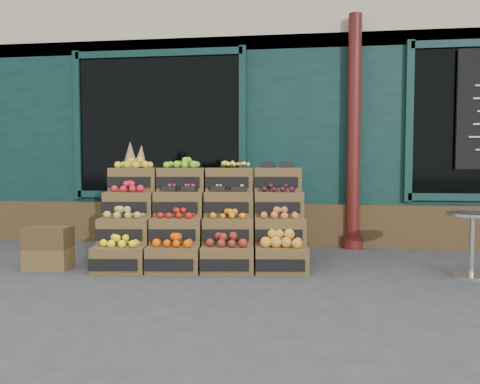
# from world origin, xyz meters

# --- Properties ---
(ground) EXTENTS (60.00, 60.00, 0.00)m
(ground) POSITION_xyz_m (0.00, 0.00, 0.00)
(ground) COLOR #363638
(ground) RESTS_ON ground
(shop_facade) EXTENTS (12.00, 6.24, 4.80)m
(shop_facade) POSITION_xyz_m (0.00, 5.11, 2.40)
(shop_facade) COLOR black
(shop_facade) RESTS_ON ground
(crate_display) EXTENTS (2.42, 1.38, 1.45)m
(crate_display) POSITION_xyz_m (-0.65, 0.84, 0.44)
(crate_display) COLOR brown
(crate_display) RESTS_ON ground
(spare_crates) EXTENTS (0.50, 0.38, 0.47)m
(spare_crates) POSITION_xyz_m (-2.29, 0.29, 0.24)
(spare_crates) COLOR brown
(spare_crates) RESTS_ON ground
(bistro_table) EXTENTS (0.53, 0.53, 0.67)m
(bistro_table) POSITION_xyz_m (2.24, 0.50, 0.42)
(bistro_table) COLOR #AEAFB5
(bistro_table) RESTS_ON ground
(shopkeeper) EXTENTS (0.73, 0.57, 1.76)m
(shopkeeper) POSITION_xyz_m (-1.45, 2.89, 0.88)
(shopkeeper) COLOR #16502B
(shopkeeper) RESTS_ON ground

